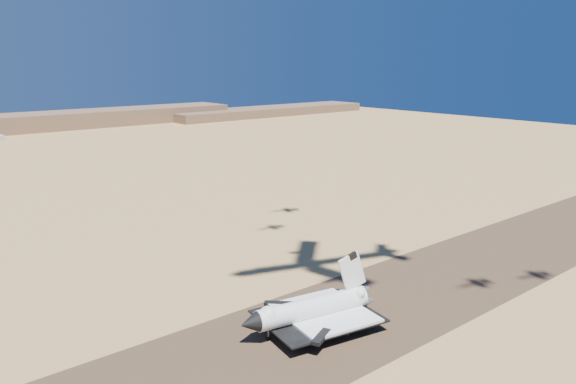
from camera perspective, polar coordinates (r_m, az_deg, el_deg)
ground at (r=156.22m, az=-1.70°, el=-15.66°), size 1200.00×1200.00×0.00m
runway at (r=156.20m, az=-1.70°, el=-15.65°), size 600.00×50.00×0.06m
ridgeline at (r=655.78m, az=-26.70°, el=5.96°), size 960.00×90.00×18.00m
shuttle at (r=164.05m, az=2.37°, el=-11.96°), size 42.75×31.17×21.04m
crew_a at (r=162.66m, az=6.08°, el=-14.09°), size 0.62×0.78×1.87m
crew_b at (r=167.53m, az=6.40°, el=-13.30°), size 0.70×0.88×1.58m
crew_c at (r=166.89m, az=7.33°, el=-13.40°), size 1.14×0.88×1.74m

